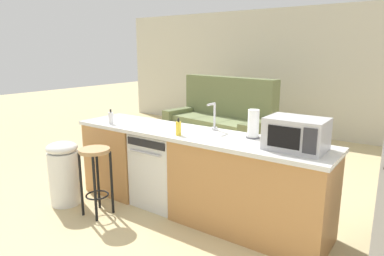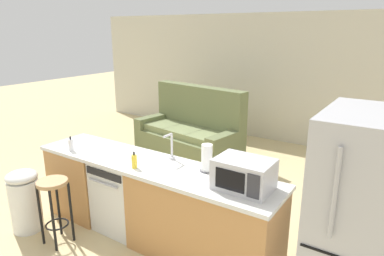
# 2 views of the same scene
# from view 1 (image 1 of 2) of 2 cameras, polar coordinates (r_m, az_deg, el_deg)

# --- Properties ---
(ground_plane) EXTENTS (24.00, 24.00, 0.00)m
(ground_plane) POSITION_cam_1_polar(r_m,az_deg,el_deg) (3.98, -1.72, -13.12)
(ground_plane) COLOR tan
(wall_back) EXTENTS (10.00, 0.06, 2.60)m
(wall_back) POSITION_cam_1_polar(r_m,az_deg,el_deg) (7.31, 20.77, 8.50)
(wall_back) COLOR beige
(wall_back) RESTS_ON ground_plane
(kitchen_counter) EXTENTS (2.94, 0.66, 0.90)m
(kitchen_counter) POSITION_cam_1_polar(r_m,az_deg,el_deg) (3.69, 1.23, -8.19)
(kitchen_counter) COLOR #B77F47
(kitchen_counter) RESTS_ON ground_plane
(dishwasher) EXTENTS (0.58, 0.61, 0.84)m
(dishwasher) POSITION_cam_1_polar(r_m,az_deg,el_deg) (3.97, -4.67, -6.69)
(dishwasher) COLOR silver
(dishwasher) RESTS_ON ground_plane
(microwave) EXTENTS (0.50, 0.37, 0.28)m
(microwave) POSITION_cam_1_polar(r_m,az_deg,el_deg) (3.08, 16.99, -0.93)
(microwave) COLOR #B7B7BC
(microwave) RESTS_ON kitchen_counter
(sink_faucet) EXTENTS (0.07, 0.18, 0.30)m
(sink_faucet) POSITION_cam_1_polar(r_m,az_deg,el_deg) (3.67, 3.65, 1.63)
(sink_faucet) COLOR silver
(sink_faucet) RESTS_ON kitchen_counter
(paper_towel_roll) EXTENTS (0.14, 0.14, 0.28)m
(paper_towel_roll) POSITION_cam_1_polar(r_m,az_deg,el_deg) (3.39, 10.19, 0.63)
(paper_towel_roll) COLOR #4C4C51
(paper_towel_roll) RESTS_ON kitchen_counter
(soap_bottle) EXTENTS (0.06, 0.06, 0.18)m
(soap_bottle) POSITION_cam_1_polar(r_m,az_deg,el_deg) (3.46, -2.27, -0.04)
(soap_bottle) COLOR yellow
(soap_bottle) RESTS_ON kitchen_counter
(dish_soap_bottle) EXTENTS (0.06, 0.06, 0.18)m
(dish_soap_bottle) POSITION_cam_1_polar(r_m,az_deg,el_deg) (4.09, -13.36, 1.63)
(dish_soap_bottle) COLOR silver
(dish_soap_bottle) RESTS_ON kitchen_counter
(bar_stool) EXTENTS (0.32, 0.32, 0.74)m
(bar_stool) POSITION_cam_1_polar(r_m,az_deg,el_deg) (3.78, -15.79, -6.32)
(bar_stool) COLOR tan
(bar_stool) RESTS_ON ground_plane
(trash_bin) EXTENTS (0.35, 0.35, 0.74)m
(trash_bin) POSITION_cam_1_polar(r_m,az_deg,el_deg) (4.21, -20.57, -6.93)
(trash_bin) COLOR white
(trash_bin) RESTS_ON ground_plane
(couch) EXTENTS (2.12, 1.20, 1.27)m
(couch) POSITION_cam_1_polar(r_m,az_deg,el_deg) (6.35, 4.78, 0.49)
(couch) COLOR #667047
(couch) RESTS_ON ground_plane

